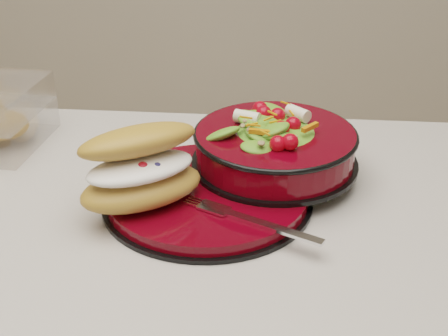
# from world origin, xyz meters

# --- Properties ---
(dinner_plate) EXTENTS (0.27, 0.27, 0.02)m
(dinner_plate) POSITION_xyz_m (-0.05, 0.08, 0.91)
(dinner_plate) COLOR black
(dinner_plate) RESTS_ON island_counter
(salad_bowl) EXTENTS (0.23, 0.23, 0.10)m
(salad_bowl) POSITION_xyz_m (0.03, 0.16, 0.96)
(salad_bowl) COLOR black
(salad_bowl) RESTS_ON dinner_plate
(croissant) EXTENTS (0.18, 0.17, 0.09)m
(croissant) POSITION_xyz_m (-0.13, 0.05, 0.97)
(croissant) COLOR #BD8139
(croissant) RESTS_ON dinner_plate
(fork) EXTENTS (0.15, 0.09, 0.00)m
(fork) POSITION_xyz_m (0.01, 0.01, 0.92)
(fork) COLOR silver
(fork) RESTS_ON dinner_plate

